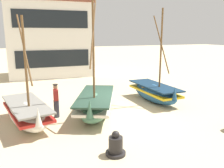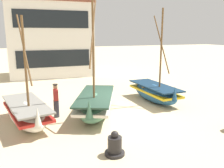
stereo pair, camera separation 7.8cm
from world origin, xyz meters
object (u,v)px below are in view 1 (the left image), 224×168
at_px(harbor_building_main, 49,39).
at_px(fisherman_by_hull, 56,101).
at_px(fishing_boat_near_left, 154,92).
at_px(fishing_boat_far_right, 27,113).
at_px(capstan_winch, 116,146).
at_px(fishing_boat_centre_large, 96,104).

bearing_deg(harbor_building_main, fisherman_by_hull, -95.13).
distance_m(fishing_boat_near_left, fishing_boat_far_right, 7.46).
bearing_deg(fishing_boat_far_right, fisherman_by_hull, 20.35).
distance_m(fishing_boat_near_left, harbor_building_main, 13.12).
relative_size(capstan_winch, harbor_building_main, 0.11).
bearing_deg(fisherman_by_hull, fishing_boat_near_left, 6.73).
height_order(fishing_boat_far_right, fisherman_by_hull, fishing_boat_far_right).
bearing_deg(capstan_winch, fishing_boat_centre_large, 82.89).
height_order(fishing_boat_near_left, harbor_building_main, harbor_building_main).
distance_m(fishing_boat_near_left, capstan_winch, 6.89).
height_order(capstan_winch, harbor_building_main, harbor_building_main).
bearing_deg(fisherman_by_hull, fishing_boat_far_right, -159.65).
bearing_deg(fisherman_by_hull, fishing_boat_centre_large, -12.01).
relative_size(fishing_boat_near_left, harbor_building_main, 0.69).
distance_m(fishing_boat_centre_large, fisherman_by_hull, 1.96).
bearing_deg(fishing_boat_centre_large, fishing_boat_near_left, 15.24).
bearing_deg(fishing_boat_centre_large, capstan_winch, -97.11).
bearing_deg(fisherman_by_hull, harbor_building_main, 84.87).
xyz_separation_m(fishing_boat_near_left, fishing_boat_far_right, (-7.36, -1.22, -0.01)).
xyz_separation_m(fishing_boat_near_left, capstan_winch, (-4.58, -5.14, -0.25)).
xyz_separation_m(fishing_boat_near_left, harbor_building_main, (-4.86, 11.82, 2.99)).
xyz_separation_m(fishing_boat_centre_large, fishing_boat_far_right, (-3.28, -0.11, -0.04)).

